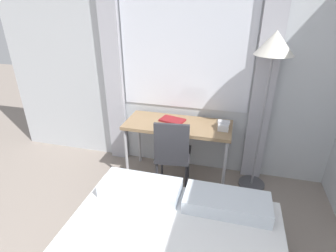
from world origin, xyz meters
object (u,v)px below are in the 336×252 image
object	(u,v)px
desk_chair	(173,152)
book	(172,120)
standing_lamp	(273,58)
desk	(178,129)
telephone	(224,125)

from	to	relation	value
desk_chair	book	size ratio (longest dim) A/B	2.87
book	standing_lamp	bearing A→B (deg)	0.46
book	desk_chair	bearing A→B (deg)	-75.29
book	desk	bearing A→B (deg)	-33.15
standing_lamp	book	bearing A→B (deg)	-179.54
desk	standing_lamp	xyz separation A→B (m)	(0.93, 0.06, 0.86)
desk	book	world-z (taller)	book
telephone	book	distance (m)	0.61
telephone	desk_chair	bearing A→B (deg)	-155.87
desk_chair	standing_lamp	bearing A→B (deg)	11.71
telephone	book	size ratio (longest dim) A/B	0.56
standing_lamp	desk_chair	bearing A→B (deg)	-162.01
desk_chair	book	bearing A→B (deg)	98.43
desk	desk_chair	xyz separation A→B (m)	(-0.00, -0.24, -0.18)
desk_chair	telephone	size ratio (longest dim) A/B	5.09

